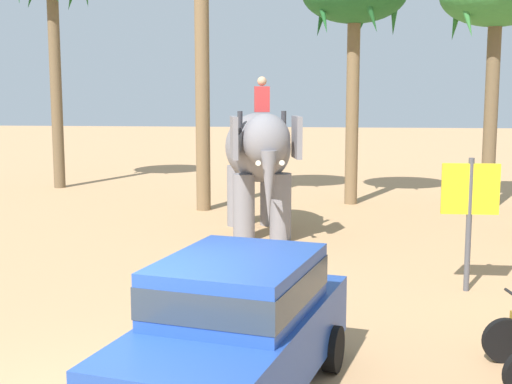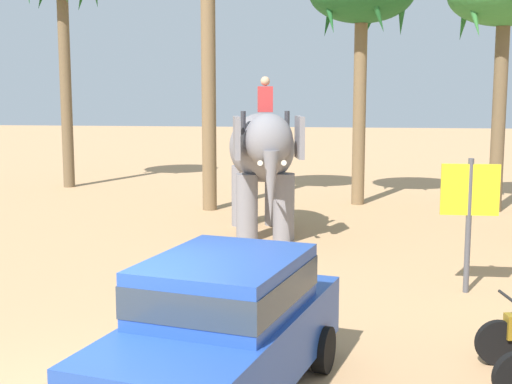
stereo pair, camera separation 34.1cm
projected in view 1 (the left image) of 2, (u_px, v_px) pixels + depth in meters
car_sedan_foreground at (236, 324)px, 8.13m from camera, size 2.63×4.39×1.70m
elephant_with_mahout at (259, 155)px, 17.47m from camera, size 2.29×4.01×3.88m
palm_tree_near_hut at (496, 1)px, 20.36m from camera, size 3.20×3.20×7.16m
palm_tree_leaning_seaward at (354, 0)px, 21.53m from camera, size 3.20×3.20×7.36m
signboard_yellow at (470, 198)px, 12.53m from camera, size 1.00×0.10×2.40m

